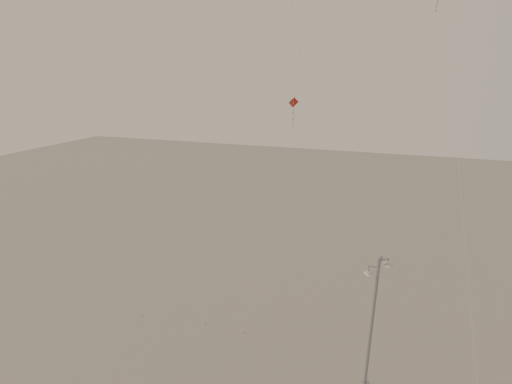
% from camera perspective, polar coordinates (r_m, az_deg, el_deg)
% --- Properties ---
extents(street_lamp, '(1.50, 0.85, 8.70)m').
position_cam_1_polar(street_lamp, '(24.96, 16.29, -17.15)').
color(street_lamp, gray).
rests_on(street_lamp, ground).
extents(kite_0, '(0.88, 12.10, 30.87)m').
position_cam_1_polar(kite_0, '(36.59, -10.32, 24.30)').
color(kite_0, maroon).
rests_on(kite_0, ground).
extents(kite_1, '(7.56, 2.91, 28.64)m').
position_cam_1_polar(kite_1, '(26.59, 5.30, 25.34)').
color(kite_1, '#292622').
rests_on(kite_1, ground).
extents(kite_3, '(8.52, 15.92, 16.58)m').
position_cam_1_polar(kite_3, '(27.81, -0.31, 4.55)').
color(kite_3, maroon).
rests_on(kite_3, ground).
extents(kite_4, '(3.88, 15.10, 24.77)m').
position_cam_1_polar(kite_4, '(30.12, 25.86, 16.06)').
color(kite_4, '#292622').
rests_on(kite_4, ground).
extents(kite_5, '(1.31, 10.77, 32.72)m').
position_cam_1_polar(kite_5, '(43.02, 17.41, 24.14)').
color(kite_5, maroon).
rests_on(kite_5, ground).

